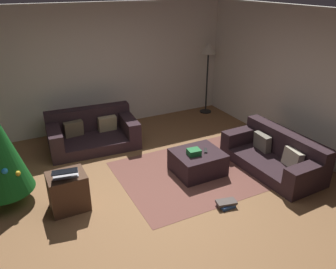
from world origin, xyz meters
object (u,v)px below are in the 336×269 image
at_px(laptop, 65,173).
at_px(corner_lamp, 208,54).
at_px(gift_box, 194,152).
at_px(side_table, 68,191).
at_px(couch_left, 92,132).
at_px(book_stack, 226,204).
at_px(ottoman, 198,162).
at_px(couch_right, 276,155).
at_px(tv_remote, 206,151).

bearing_deg(laptop, corner_lamp, 32.00).
relative_size(gift_box, side_table, 0.37).
height_order(couch_left, book_stack, couch_left).
distance_m(couch_left, corner_lamp, 3.24).
height_order(couch_left, corner_lamp, corner_lamp).
bearing_deg(couch_left, gift_box, 126.34).
distance_m(couch_left, ottoman, 2.26).
distance_m(couch_right, book_stack, 1.50).
bearing_deg(side_table, tv_remote, -0.49).
xyz_separation_m(couch_right, tv_remote, (-1.13, 0.47, 0.14)).
bearing_deg(corner_lamp, couch_left, -170.67).
xyz_separation_m(tv_remote, side_table, (-2.29, 0.02, -0.11)).
xyz_separation_m(ottoman, side_table, (-2.15, -0.01, 0.09)).
bearing_deg(corner_lamp, side_table, -148.51).
relative_size(ottoman, laptop, 1.85).
xyz_separation_m(book_stack, corner_lamp, (1.82, 3.36, 1.39)).
relative_size(side_table, book_stack, 1.74).
height_order(gift_box, book_stack, gift_box).
distance_m(side_table, book_stack, 2.27).
bearing_deg(corner_lamp, laptop, -148.00).
height_order(side_table, laptop, laptop).
bearing_deg(couch_right, book_stack, 108.64).
relative_size(couch_left, ottoman, 2.18).
bearing_deg(ottoman, book_stack, -97.52).
distance_m(couch_right, gift_box, 1.46).
distance_m(laptop, corner_lamp, 4.61).
distance_m(couch_right, corner_lamp, 3.11).
relative_size(side_table, corner_lamp, 0.33).
height_order(couch_left, ottoman, couch_left).
distance_m(gift_box, tv_remote, 0.24).
bearing_deg(side_table, corner_lamp, 31.49).
bearing_deg(couch_right, laptop, 81.00).
bearing_deg(laptop, side_table, 79.81).
bearing_deg(side_table, book_stack, -26.58).
relative_size(laptop, book_stack, 1.36).
xyz_separation_m(couch_left, couch_right, (2.56, -2.35, -0.01)).
bearing_deg(side_table, couch_left, 65.29).
distance_m(ottoman, side_table, 2.15).
xyz_separation_m(couch_right, book_stack, (-1.40, -0.52, -0.20)).
bearing_deg(tv_remote, side_table, -150.49).
relative_size(ottoman, tv_remote, 4.96).
relative_size(side_table, laptop, 1.27).
distance_m(ottoman, tv_remote, 0.24).
distance_m(couch_left, tv_remote, 2.37).
relative_size(couch_right, tv_remote, 11.10).
distance_m(gift_box, book_stack, 1.05).
height_order(tv_remote, side_table, side_table).
bearing_deg(book_stack, gift_box, 88.42).
bearing_deg(book_stack, couch_left, 112.05).
bearing_deg(laptop, tv_remote, 0.83).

